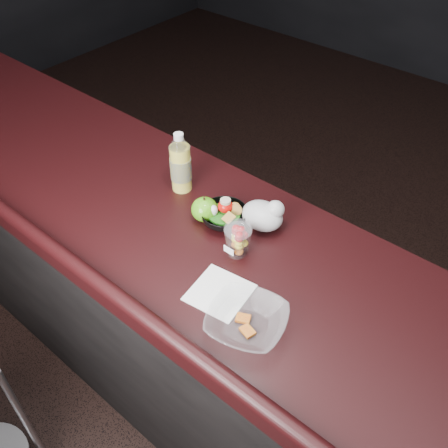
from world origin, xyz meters
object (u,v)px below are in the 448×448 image
Objects in this scene: snack_bowl at (224,215)px; fruit_cup at (238,238)px; lemonade_bottle at (181,166)px; takeout_bowl at (247,321)px; green_apple at (205,209)px.

fruit_cup is at bearing -33.56° from snack_bowl.
snack_bowl is at bearing 146.44° from fruit_cup.
lemonade_bottle is 0.24m from snack_bowl.
fruit_cup reaches higher than takeout_bowl.
fruit_cup is 0.19m from green_apple.
fruit_cup reaches higher than green_apple.
fruit_cup is at bearing -19.42° from lemonade_bottle.
lemonade_bottle is at bearing 157.46° from green_apple.
snack_bowl is (-0.12, 0.08, -0.03)m from fruit_cup.
snack_bowl is at bearing 26.55° from green_apple.
snack_bowl reaches higher than takeout_bowl.
green_apple is 0.07m from snack_bowl.
green_apple is at bearing -153.45° from snack_bowl.
snack_bowl is at bearing -10.46° from lemonade_bottle.
takeout_bowl is (0.32, -0.28, -0.00)m from snack_bowl.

